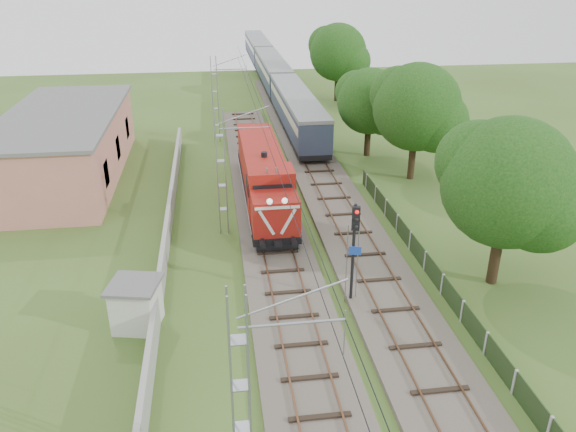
{
  "coord_description": "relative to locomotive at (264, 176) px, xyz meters",
  "views": [
    {
      "loc": [
        -3.35,
        -20.69,
        15.92
      ],
      "look_at": [
        0.73,
        9.07,
        2.2
      ],
      "focal_mm": 35.0,
      "sensor_mm": 36.0,
      "label": 1
    }
  ],
  "objects": [
    {
      "name": "track_side",
      "position": [
        5.0,
        3.83,
        -1.98
      ],
      "size": [
        4.2,
        80.0,
        0.45
      ],
      "color": "#6B6054",
      "rests_on": "ground"
    },
    {
      "name": "track_main",
      "position": [
        0.0,
        -9.17,
        -1.98
      ],
      "size": [
        4.2,
        70.0,
        0.45
      ],
      "color": "#6B6054",
      "rests_on": "ground"
    },
    {
      "name": "boundary_wall",
      "position": [
        -6.5,
        -4.17,
        -1.41
      ],
      "size": [
        0.25,
        40.0,
        1.5
      ],
      "primitive_type": "cube",
      "color": "#9E9E99",
      "rests_on": "ground"
    },
    {
      "name": "catenary",
      "position": [
        -2.95,
        -4.17,
        1.89
      ],
      "size": [
        3.31,
        70.0,
        8.0
      ],
      "color": "gray",
      "rests_on": "ground"
    },
    {
      "name": "signal_post",
      "position": [
        3.1,
        -13.43,
        1.61
      ],
      "size": [
        0.6,
        0.47,
        5.48
      ],
      "color": "black",
      "rests_on": "ground"
    },
    {
      "name": "coach_rake",
      "position": [
        5.0,
        39.68,
        0.29
      ],
      "size": [
        2.94,
        65.53,
        3.4
      ],
      "color": "black",
      "rests_on": "ground"
    },
    {
      "name": "tree_c",
      "position": [
        10.23,
        9.7,
        2.65
      ],
      "size": [
        5.95,
        5.67,
        7.71
      ],
      "color": "#332115",
      "rests_on": "ground"
    },
    {
      "name": "ground",
      "position": [
        0.0,
        -16.17,
        -2.16
      ],
      "size": [
        140.0,
        140.0,
        0.0
      ],
      "primitive_type": "plane",
      "color": "#3D531F",
      "rests_on": "ground"
    },
    {
      "name": "fence",
      "position": [
        8.0,
        -13.17,
        -1.56
      ],
      "size": [
        0.12,
        32.0,
        1.2
      ],
      "color": "black",
      "rests_on": "ground"
    },
    {
      "name": "tree_d",
      "position": [
        12.12,
        31.09,
        3.62
      ],
      "size": [
        7.15,
        6.81,
        9.27
      ],
      "color": "#332115",
      "rests_on": "ground"
    },
    {
      "name": "locomotive",
      "position": [
        0.0,
        0.0,
        0.0
      ],
      "size": [
        2.86,
        16.34,
        4.15
      ],
      "color": "black",
      "rests_on": "ground"
    },
    {
      "name": "tree_b",
      "position": [
        12.17,
        3.55,
        3.52
      ],
      "size": [
        7.02,
        6.69,
        9.11
      ],
      "color": "#332115",
      "rests_on": "ground"
    },
    {
      "name": "tree_a",
      "position": [
        11.24,
        -12.38,
        3.52
      ],
      "size": [
        7.03,
        6.69,
        9.11
      ],
      "color": "#332115",
      "rests_on": "ground"
    },
    {
      "name": "station_building",
      "position": [
        -15.0,
        7.83,
        0.47
      ],
      "size": [
        8.4,
        20.4,
        5.22
      ],
      "color": "#B46A61",
      "rests_on": "ground"
    },
    {
      "name": "relay_hut",
      "position": [
        -7.4,
        -13.86,
        -0.98
      ],
      "size": [
        2.7,
        2.7,
        2.34
      ],
      "color": "beige",
      "rests_on": "ground"
    }
  ]
}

